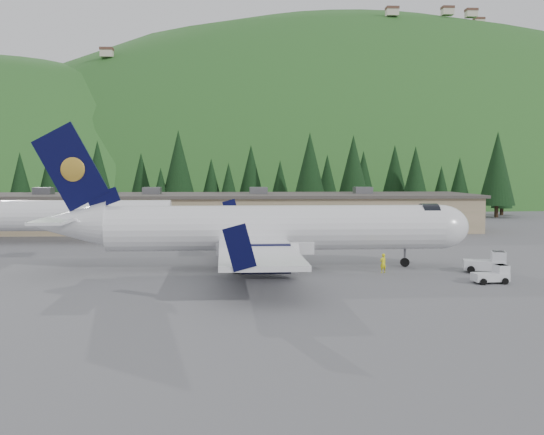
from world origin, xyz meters
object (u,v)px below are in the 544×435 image
Objects in this scene: ramp_worker at (383,263)px; baggage_tug_b at (488,263)px; airliner at (263,230)px; terminal_building at (223,212)px; second_airliner at (51,215)px; baggage_tug_a at (493,275)px.

baggage_tug_b is at bearing 153.63° from ramp_worker.
airliner reaches higher than baggage_tug_b.
second_airliner is at bearing -141.22° from terminal_building.
airliner is at bearing -42.75° from second_airliner.
terminal_building is (19.91, 16.00, -0.70)m from second_airliner.
airliner is 10.62m from ramp_worker.
terminal_building reaches higher than ramp_worker.
airliner is 1.37× the size of second_airliner.
second_airliner is 49.58m from baggage_tug_b.
terminal_building is (-3.90, 38.01, -0.73)m from airliner.
terminal_building is (-20.85, 46.85, 2.00)m from baggage_tug_a.
baggage_tug_b is (42.40, -25.59, -2.52)m from second_airliner.
ramp_worker is at bearing -19.13° from airliner.
airliner reaches higher than terminal_building.
airliner is at bearing 147.22° from baggage_tug_a.
second_airliner is at bearing 136.53° from airliner.
baggage_tug_b is (18.58, -3.57, -2.56)m from airliner.
ramp_worker is at bearing -36.95° from second_airliner.
second_airliner is 25.55m from terminal_building.
airliner is 19.31m from baggage_tug_a.
baggage_tug_b reaches higher than ramp_worker.
airliner is 23.35× the size of ramp_worker.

